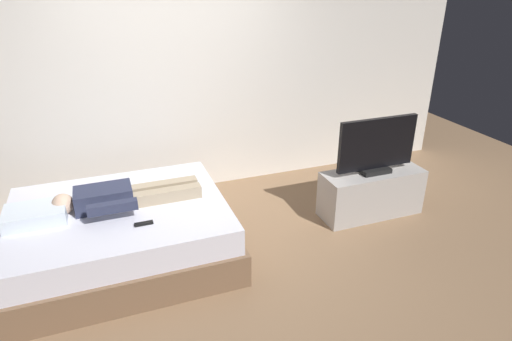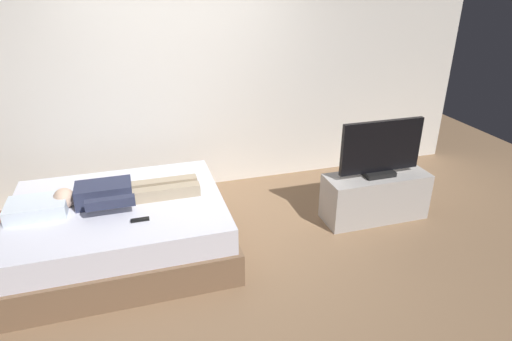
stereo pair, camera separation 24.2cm
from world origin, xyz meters
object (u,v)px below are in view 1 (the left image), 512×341
bed (122,234)px  remote (144,224)px  tv_stand (371,193)px  person (119,197)px  pillow (35,215)px  tv (377,147)px

bed → remote: 0.50m
remote → tv_stand: size_ratio=0.14×
person → pillow: bearing=-176.6°
bed → pillow: (-0.64, -0.00, 0.34)m
person → remote: (0.15, -0.40, -0.07)m
remote → tv_stand: bearing=6.8°
pillow → person: person is taller
tv_stand → tv: size_ratio=1.25×
pillow → tv_stand: bearing=-1.4°
person → tv: tv is taller
remote → tv: tv is taller
bed → tv: 2.64m
bed → tv_stand: bearing=-1.7°
remote → tv_stand: 2.44m
bed → person: size_ratio=1.53×
bed → pillow: size_ratio=4.02×
tv_stand → bed: bearing=178.3°
bed → tv_stand: bed is taller
person → remote: person is taller
tv → person: bearing=177.4°
bed → person: 0.36m
pillow → tv: size_ratio=0.55×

